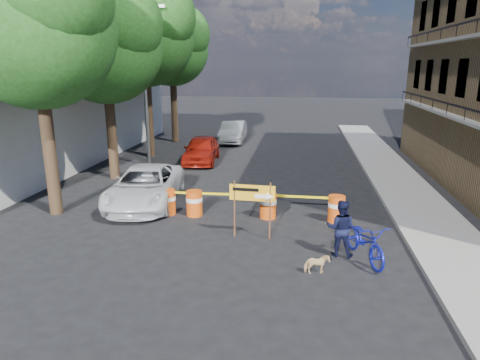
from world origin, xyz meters
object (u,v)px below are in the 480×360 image
(sedan_silver, at_px, (233,132))
(pedestrian, at_px, (340,228))
(barrel_mid_left, at_px, (194,203))
(detour_sign, at_px, (258,198))
(barrel_far_right, at_px, (336,208))
(dog, at_px, (317,264))
(sedan_red, at_px, (201,149))
(barrel_far_left, at_px, (168,201))
(suv_white, at_px, (145,186))
(barrel_mid_right, at_px, (268,205))
(bicycle, at_px, (366,223))

(sedan_silver, bearing_deg, pedestrian, -73.33)
(barrel_mid_left, relative_size, detour_sign, 0.50)
(barrel_far_right, xyz_separation_m, dog, (-0.77, -3.94, -0.21))
(sedan_red, bearing_deg, barrel_far_left, -89.82)
(sedan_red, bearing_deg, suv_white, -98.47)
(pedestrian, xyz_separation_m, dog, (-0.66, -1.23, -0.54))
(dog, relative_size, suv_white, 0.12)
(barrel_mid_left, bearing_deg, sedan_silver, 93.73)
(pedestrian, height_order, sedan_silver, pedestrian)
(suv_white, bearing_deg, detour_sign, -37.68)
(barrel_far_left, xyz_separation_m, dog, (5.11, -3.85, -0.21))
(suv_white, height_order, sedan_silver, sedan_silver)
(barrel_mid_left, height_order, sedan_silver, sedan_silver)
(barrel_mid_right, bearing_deg, pedestrian, -51.07)
(barrel_far_left, distance_m, bicycle, 7.04)
(bicycle, relative_size, suv_white, 0.42)
(dog, bearing_deg, barrel_far_right, -25.61)
(barrel_far_left, distance_m, dog, 6.40)
(barrel_mid_right, relative_size, sedan_silver, 0.21)
(dog, distance_m, sedan_red, 13.55)
(barrel_far_left, height_order, dog, barrel_far_left)
(pedestrian, bearing_deg, barrel_far_left, -16.37)
(detour_sign, bearing_deg, bicycle, -16.86)
(pedestrian, bearing_deg, sedan_red, -51.36)
(dog, xyz_separation_m, sedan_silver, (-5.11, 18.68, 0.45))
(barrel_mid_right, distance_m, detour_sign, 2.04)
(suv_white, bearing_deg, barrel_mid_left, -31.92)
(barrel_mid_right, distance_m, bicycle, 4.14)
(barrel_far_right, xyz_separation_m, bicycle, (0.54, -2.91, 0.59))
(sedan_red, bearing_deg, dog, -69.22)
(bicycle, distance_m, dog, 1.84)
(barrel_mid_left, xyz_separation_m, barrel_far_right, (4.91, 0.09, 0.00))
(dog, distance_m, suv_white, 7.98)
(suv_white, bearing_deg, bicycle, -33.43)
(barrel_far_right, relative_size, dog, 1.44)
(suv_white, bearing_deg, barrel_far_left, -46.94)
(detour_sign, bearing_deg, suv_white, 151.80)
(sedan_red, bearing_deg, sedan_silver, 78.87)
(barrel_far_left, xyz_separation_m, suv_white, (-1.20, 1.02, 0.23))
(bicycle, height_order, dog, bicycle)
(barrel_far_right, bearing_deg, barrel_far_left, -179.18)
(barrel_mid_left, bearing_deg, barrel_far_left, 179.49)
(barrel_far_left, relative_size, bicycle, 0.42)
(barrel_far_left, bearing_deg, detour_sign, -27.24)
(barrel_mid_left, xyz_separation_m, pedestrian, (4.80, -2.62, 0.33))
(detour_sign, bearing_deg, dog, -47.83)
(barrel_far_left, distance_m, pedestrian, 6.35)
(barrel_mid_right, xyz_separation_m, pedestrian, (2.21, -2.74, 0.33))
(barrel_far_left, height_order, detour_sign, detour_sign)
(barrel_mid_left, relative_size, pedestrian, 0.56)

